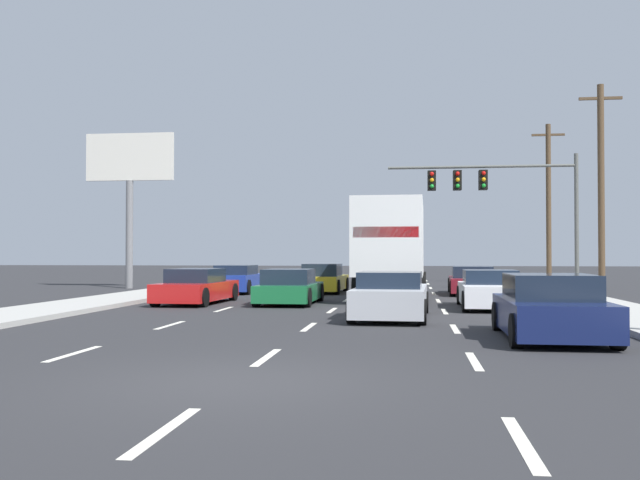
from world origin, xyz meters
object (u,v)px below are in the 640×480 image
(car_white, at_px, (490,291))
(car_navy, at_px, (551,309))
(car_blue, at_px, (238,280))
(utility_pole_far, at_px, (549,202))
(car_silver, at_px, (391,297))
(utility_pole_mid, at_px, (601,186))
(car_maroon, at_px, (472,281))
(roadside_billboard, at_px, (130,176))
(traffic_signal_mast, at_px, (488,188))
(car_red, at_px, (196,287))
(box_truck, at_px, (392,244))
(car_green, at_px, (290,288))
(car_yellow, at_px, (323,280))

(car_white, relative_size, car_navy, 1.07)
(car_blue, bearing_deg, utility_pole_far, 33.56)
(car_silver, bearing_deg, utility_pole_mid, 55.63)
(car_maroon, height_order, car_navy, car_navy)
(utility_pole_mid, relative_size, roadside_billboard, 1.16)
(car_white, bearing_deg, traffic_signal_mast, 84.26)
(car_white, height_order, roadside_billboard, roadside_billboard)
(car_red, height_order, box_truck, box_truck)
(car_green, xyz_separation_m, utility_pole_far, (11.84, 16.91, 4.10))
(car_navy, xyz_separation_m, roadside_billboard, (-16.87, 19.44, 5.06))
(utility_pole_far, bearing_deg, car_maroon, -116.80)
(car_red, bearing_deg, car_green, 2.26)
(car_navy, bearing_deg, car_yellow, 111.86)
(box_truck, distance_m, utility_pole_far, 16.03)
(traffic_signal_mast, bearing_deg, car_navy, -92.52)
(box_truck, xyz_separation_m, car_silver, (0.20, -8.59, -1.55))
(car_yellow, height_order, traffic_signal_mast, traffic_signal_mast)
(car_blue, relative_size, box_truck, 0.48)
(car_blue, height_order, car_green, car_blue)
(car_silver, relative_size, car_white, 1.05)
(utility_pole_mid, bearing_deg, traffic_signal_mast, 143.55)
(car_blue, distance_m, car_red, 6.87)
(car_yellow, relative_size, car_navy, 0.98)
(utility_pole_mid, bearing_deg, car_silver, -124.37)
(car_red, relative_size, car_green, 1.09)
(car_green, distance_m, utility_pole_mid, 15.03)
(car_maroon, xyz_separation_m, traffic_signal_mast, (1.11, 4.04, 4.38))
(car_green, relative_size, car_maroon, 0.90)
(car_green, height_order, box_truck, box_truck)
(car_red, distance_m, car_yellow, 8.29)
(car_white, relative_size, traffic_signal_mast, 0.49)
(car_blue, xyz_separation_m, car_white, (10.14, -7.86, -0.02))
(car_green, height_order, car_navy, car_navy)
(roadside_billboard, bearing_deg, car_navy, -49.04)
(car_green, bearing_deg, car_red, -177.74)
(car_yellow, relative_size, utility_pole_mid, 0.45)
(car_blue, distance_m, car_navy, 19.18)
(car_maroon, height_order, car_white, car_white)
(car_yellow, bearing_deg, car_navy, -68.14)
(car_blue, distance_m, traffic_signal_mast, 12.85)
(car_navy, xyz_separation_m, traffic_signal_mast, (0.89, 20.22, 4.34))
(car_green, distance_m, utility_pole_far, 21.04)
(car_green, xyz_separation_m, car_white, (6.65, -1.12, 0.01))
(car_maroon, xyz_separation_m, utility_pole_mid, (5.55, 0.76, 4.10))
(car_red, bearing_deg, utility_pole_mid, 26.39)
(car_yellow, xyz_separation_m, car_white, (6.38, -8.49, -0.02))
(car_red, distance_m, box_truck, 7.78)
(car_green, relative_size, utility_pole_mid, 0.47)
(roadside_billboard, bearing_deg, car_blue, -27.68)
(box_truck, distance_m, car_navy, 13.41)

